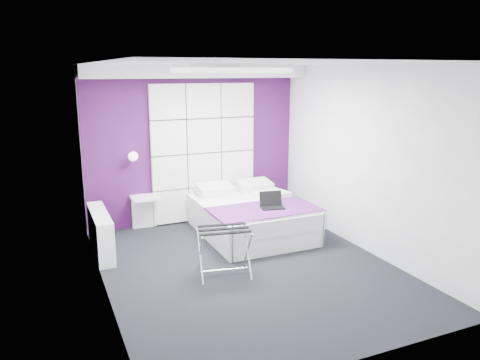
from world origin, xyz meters
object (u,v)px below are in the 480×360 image
(bed, at_px, (251,216))
(nightstand, at_px, (145,198))
(wall_lamp, at_px, (133,156))
(radiator, at_px, (101,233))
(luggage_rack, at_px, (224,252))
(laptop, at_px, (271,204))

(bed, height_order, nightstand, bed)
(wall_lamp, relative_size, radiator, 0.12)
(wall_lamp, xyz_separation_m, bed, (1.63, -0.88, -0.94))
(wall_lamp, relative_size, luggage_rack, 0.24)
(radiator, xyz_separation_m, bed, (2.27, -0.12, -0.02))
(bed, bearing_deg, radiator, 177.03)
(radiator, bearing_deg, wall_lamp, 49.90)
(radiator, bearing_deg, nightstand, 42.07)
(bed, relative_size, laptop, 5.68)
(wall_lamp, xyz_separation_m, laptop, (1.75, -1.32, -0.62))
(nightstand, bearing_deg, radiator, -137.93)
(wall_lamp, distance_m, bed, 2.07)
(nightstand, xyz_separation_m, luggage_rack, (0.52, -2.08, -0.23))
(nightstand, relative_size, luggage_rack, 0.71)
(nightstand, bearing_deg, laptop, -38.78)
(wall_lamp, bearing_deg, luggage_rack, -72.20)
(nightstand, distance_m, laptop, 2.04)
(wall_lamp, relative_size, nightstand, 0.34)
(bed, bearing_deg, luggage_rack, -127.17)
(laptop, bearing_deg, radiator, 177.62)
(wall_lamp, bearing_deg, radiator, -130.10)
(radiator, xyz_separation_m, laptop, (2.39, -0.56, 0.30))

